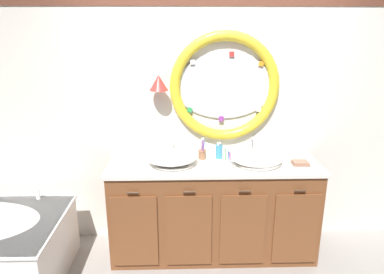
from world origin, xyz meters
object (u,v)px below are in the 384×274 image
object	(u,v)px
sink_basin_left	(172,157)
toothbrush_holder_right	(229,164)
sink_basin_right	(257,158)
toothbrush_holder_left	(202,153)
soap_dispenser	(219,151)
folded_hand_towel	(300,163)

from	to	relation	value
sink_basin_left	toothbrush_holder_right	bearing A→B (deg)	-17.08
sink_basin_right	toothbrush_holder_right	size ratio (longest dim) A/B	2.04
sink_basin_left	toothbrush_holder_left	size ratio (longest dim) A/B	2.12
toothbrush_holder_left	soap_dispenser	distance (m)	0.16
sink_basin_left	soap_dispenser	bearing A→B (deg)	18.65
toothbrush_holder_left	soap_dispenser	xyz separation A→B (m)	(0.16, 0.01, 0.02)
sink_basin_left	soap_dispenser	distance (m)	0.47
sink_basin_right	folded_hand_towel	bearing A→B (deg)	-5.48
sink_basin_right	folded_hand_towel	size ratio (longest dim) A/B	3.12
sink_basin_left	toothbrush_holder_left	world-z (taller)	toothbrush_holder_left
sink_basin_left	toothbrush_holder_right	size ratio (longest dim) A/B	2.00
toothbrush_holder_right	soap_dispenser	size ratio (longest dim) A/B	1.39
toothbrush_holder_left	soap_dispenser	bearing A→B (deg)	3.68
toothbrush_holder_left	folded_hand_towel	size ratio (longest dim) A/B	1.44
sink_basin_left	toothbrush_holder_right	world-z (taller)	toothbrush_holder_right
soap_dispenser	folded_hand_towel	bearing A→B (deg)	-14.61
toothbrush_holder_right	soap_dispenser	bearing A→B (deg)	99.65
sink_basin_left	sink_basin_right	world-z (taller)	sink_basin_left
folded_hand_towel	soap_dispenser	bearing A→B (deg)	165.39
sink_basin_right	toothbrush_holder_right	world-z (taller)	toothbrush_holder_right
soap_dispenser	toothbrush_holder_right	bearing A→B (deg)	-80.35
folded_hand_towel	toothbrush_holder_left	bearing A→B (deg)	168.62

